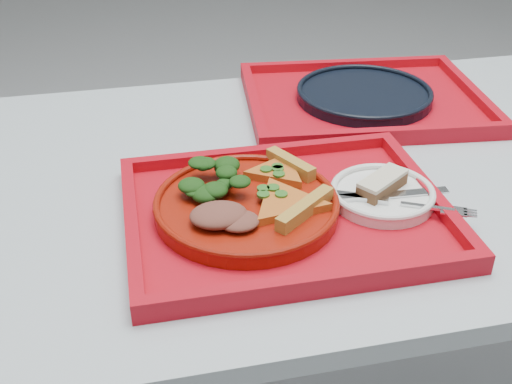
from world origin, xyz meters
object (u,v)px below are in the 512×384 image
(tray_far, at_px, (363,102))
(dinner_plate, at_px, (246,208))
(tray_main, at_px, (286,216))
(dessert_bar, at_px, (382,183))
(navy_plate, at_px, (364,96))

(tray_far, bearing_deg, dinner_plate, -125.58)
(tray_main, bearing_deg, dessert_bar, 2.54)
(tray_far, xyz_separation_m, dinner_plate, (-0.30, -0.34, 0.02))
(dinner_plate, bearing_deg, navy_plate, 48.30)
(tray_main, xyz_separation_m, navy_plate, (0.25, 0.35, 0.01))
(tray_main, relative_size, dinner_plate, 1.73)
(tray_far, relative_size, navy_plate, 1.73)
(dessert_bar, bearing_deg, navy_plate, 38.79)
(tray_far, distance_m, dinner_plate, 0.46)
(tray_main, height_order, tray_far, same)
(navy_plate, bearing_deg, dessert_bar, -106.56)
(tray_main, bearing_deg, tray_far, 55.11)
(navy_plate, relative_size, dessert_bar, 2.93)
(tray_main, bearing_deg, dinner_plate, 170.11)
(tray_main, distance_m, dinner_plate, 0.06)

